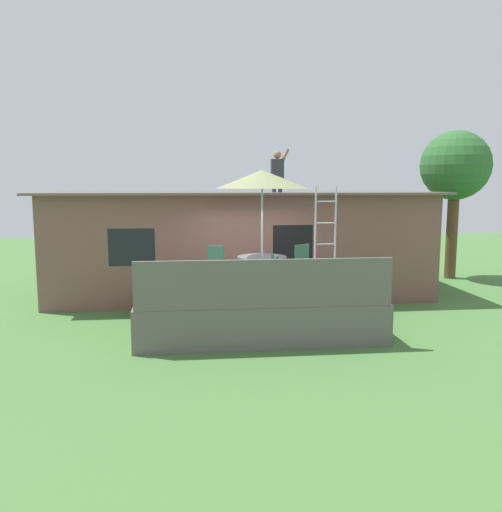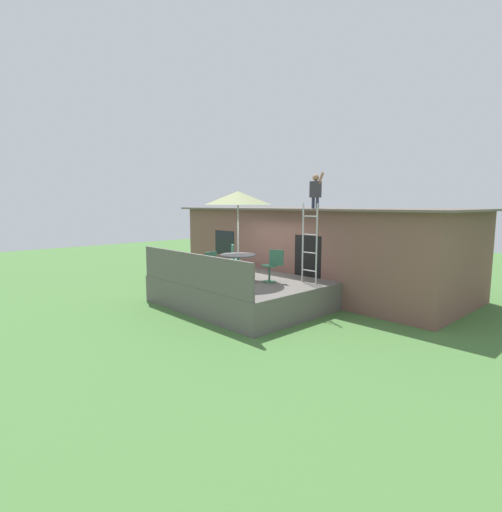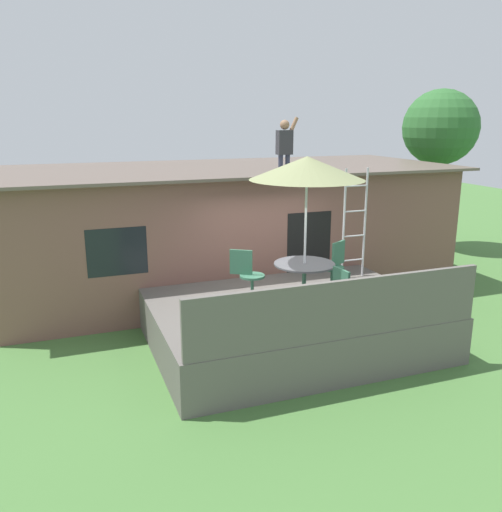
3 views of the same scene
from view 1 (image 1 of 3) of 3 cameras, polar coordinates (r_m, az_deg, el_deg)
The scene contains 12 objects.
ground_plane at distance 11.41m, azimuth 0.33°, elevation -7.56°, with size 40.00×40.00×0.00m, color #477538.
house at distance 14.67m, azimuth -1.29°, elevation 1.56°, with size 10.50×4.50×2.85m.
deck at distance 11.31m, azimuth 0.33°, elevation -5.61°, with size 4.83×3.70×0.80m, color #605B56.
deck_railing at distance 9.39m, azimuth 1.61°, elevation -3.10°, with size 4.73×0.08×0.90m, color #605B56.
patio_table at distance 10.86m, azimuth 1.20°, elevation -0.88°, with size 1.04×1.04×0.74m.
patio_umbrella at distance 10.74m, azimuth 1.23°, elevation 8.45°, with size 1.90×1.90×2.54m.
step_ladder at distance 12.25m, azimuth 8.19°, elevation 2.46°, with size 0.52×0.04×2.20m.
person_figure at distance 13.40m, azimuth 2.96°, elevation 9.63°, with size 0.47×0.20×1.11m.
patio_chair_left at distance 11.33m, azimuth -3.31°, elevation -1.19°, with size 0.57×0.45×0.92m.
patio_chair_right at distance 11.51m, azimuth 5.14°, elevation -1.06°, with size 0.58×0.44×0.92m.
patio_chair_near at distance 9.98m, azimuth 2.42°, elevation -2.41°, with size 0.44×0.62×0.92m.
backyard_tree at distance 17.97m, azimuth 21.60°, elevation 9.04°, with size 2.20×2.20×4.75m.
Camera 1 is at (-1.28, -10.93, 3.03)m, focal length 36.29 mm.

